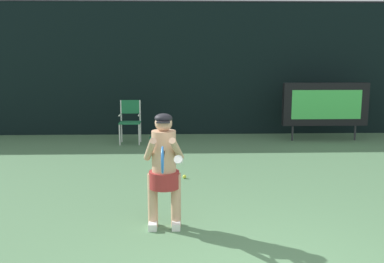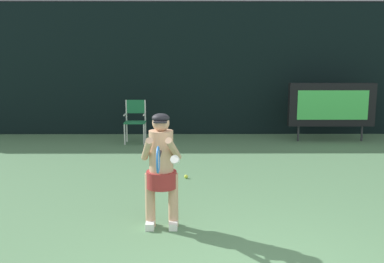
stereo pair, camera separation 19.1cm
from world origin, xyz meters
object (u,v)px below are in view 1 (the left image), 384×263
at_px(water_bottle, 151,141).
at_px(tennis_racket, 163,160).
at_px(tennis_ball_loose, 184,177).
at_px(scoreboard, 325,104).
at_px(umpire_chair, 130,119).
at_px(tennis_player, 164,166).

relative_size(water_bottle, tennis_racket, 0.44).
bearing_deg(tennis_ball_loose, tennis_racket, -95.97).
bearing_deg(tennis_racket, scoreboard, 71.00).
distance_m(umpire_chair, tennis_ball_loose, 3.57).
relative_size(umpire_chair, tennis_racket, 1.79).
xyz_separation_m(tennis_player, tennis_ball_loose, (0.30, 2.26, -0.78)).
bearing_deg(water_bottle, tennis_racket, -85.20).
xyz_separation_m(water_bottle, tennis_racket, (0.48, -5.66, 0.92)).
relative_size(scoreboard, tennis_racket, 3.65).
height_order(scoreboard, tennis_player, scoreboard).
relative_size(umpire_chair, tennis_player, 0.72).
bearing_deg(tennis_racket, tennis_ball_loose, 97.50).
height_order(tennis_racket, tennis_ball_loose, tennis_racket).
bearing_deg(tennis_player, scoreboard, 55.06).
relative_size(scoreboard, umpire_chair, 2.04).
relative_size(scoreboard, water_bottle, 8.30).
height_order(tennis_player, tennis_ball_loose, tennis_player).
xyz_separation_m(scoreboard, umpire_chair, (-5.01, -0.19, -0.33)).
height_order(scoreboard, water_bottle, scoreboard).
xyz_separation_m(umpire_chair, water_bottle, (0.54, -0.43, -0.50)).
bearing_deg(tennis_racket, water_bottle, 108.26).
xyz_separation_m(scoreboard, tennis_player, (-4.00, -5.72, -0.13)).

